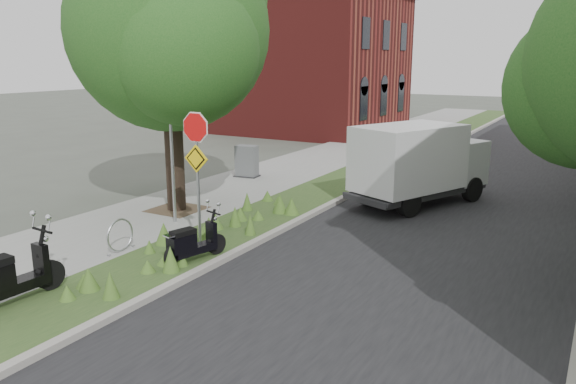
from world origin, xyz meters
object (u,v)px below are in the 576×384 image
scooter_near (4,282)px  box_truck (418,161)px  utility_cabinet (247,162)px  scooter_far (189,246)px  sign_assembly (196,152)px

scooter_near → box_truck: (3.96, 10.87, 0.80)m
box_truck → utility_cabinet: size_ratio=4.30×
scooter_near → scooter_far: scooter_near is taller
scooter_far → box_truck: bearing=71.2°
box_truck → utility_cabinet: bearing=176.3°
utility_cabinet → box_truck: bearing=-3.7°
scooter_near → scooter_far: bearing=67.3°
sign_assembly → scooter_far: (0.47, -0.93, -1.85)m
scooter_near → utility_cabinet: bearing=102.6°
scooter_far → utility_cabinet: (-3.90, 7.98, 0.19)m
sign_assembly → scooter_far: 2.12m
box_truck → scooter_near: bearing=-110.0°
sign_assembly → box_truck: 7.37m
scooter_far → box_truck: (2.58, 7.57, 0.88)m
box_truck → scooter_far: bearing=-108.8°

